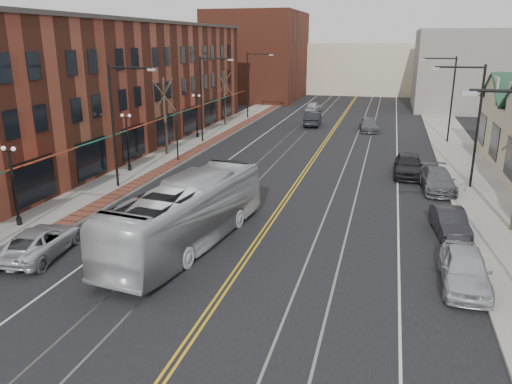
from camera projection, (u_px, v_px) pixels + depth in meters
The scene contains 28 objects.
ground at pixel (183, 350), 16.15m from camera, with size 160.00×160.00×0.00m, color black.
sidewalk_left at pixel (140, 172), 37.57m from camera, with size 4.00×120.00×0.15m, color gray.
sidewalk_right at pixel (483, 197), 31.64m from camera, with size 4.00×120.00×0.15m, color gray.
building_left at pixel (101, 88), 44.18m from camera, with size 10.00×50.00×11.00m, color maroon.
backdrop_left at pixel (258, 56), 82.72m from camera, with size 14.00×18.00×14.00m, color maroon.
backdrop_mid at pixel (361, 68), 93.35m from camera, with size 22.00×14.00×9.00m, color beige.
backdrop_right at pixel (459, 70), 70.88m from camera, with size 12.00×16.00×11.00m, color slate.
streetlight_l_1 at pixel (118, 114), 32.19m from camera, with size 3.33×0.25×8.00m.
streetlight_l_2 at pixel (206, 91), 46.97m from camera, with size 3.33×0.25×8.00m.
streetlight_l_3 at pixel (251, 78), 61.75m from camera, with size 3.33×0.25×8.00m.
streetlight_r_1 at pixel (472, 114), 32.27m from camera, with size 3.33×0.25×8.00m.
streetlight_r_2 at pixel (448, 90), 47.05m from camera, with size 3.33×0.25×8.00m.
lamppost_l_1 at pixel (14, 188), 26.06m from camera, with size 0.84×0.28×4.27m.
lamppost_l_2 at pixel (128, 144), 37.15m from camera, with size 0.84×0.28×4.27m.
lamppost_l_3 at pixel (197, 117), 50.08m from camera, with size 0.84×0.28×4.27m.
tree_left_near at pixel (165, 115), 42.23m from camera, with size 1.78×1.37×6.48m.
tree_left_far at pixel (225, 98), 57.08m from camera, with size 1.66×1.28×6.02m.
manhole_far at pixel (45, 227), 26.27m from camera, with size 0.60×0.60×0.02m, color #592D19.
traffic_signal at pixel (177, 134), 40.25m from camera, with size 0.18×0.15×3.80m.
transit_bus at pixel (188, 214), 23.90m from camera, with size 2.74×11.72×3.27m, color silver.
parked_suv at pixel (40, 242), 23.05m from camera, with size 2.27×4.92×1.37m, color silver.
parked_car_a at pixel (465, 269), 20.09m from camera, with size 1.83×4.55×1.55m, color #BBBCC3.
parked_car_b at pixel (450, 222), 25.56m from camera, with size 1.41×4.05×1.34m, color black.
parked_car_c at pixel (438, 180), 32.96m from camera, with size 2.02×4.96×1.44m, color slate.
parked_car_d at pixel (408, 165), 36.47m from camera, with size 2.00×4.97×1.69m, color black.
distant_car_left at pixel (313, 119), 57.89m from camera, with size 1.70×4.89×1.61m, color black.
distant_car_right at pixel (369, 125), 54.62m from camera, with size 1.90×4.68×1.36m, color #57585E.
distant_car_far at pixel (314, 107), 68.93m from camera, with size 1.72×4.26×1.45m, color #B0B3B7.
Camera 1 is at (5.89, -12.86, 9.63)m, focal length 35.00 mm.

